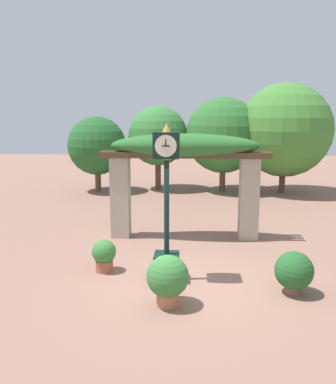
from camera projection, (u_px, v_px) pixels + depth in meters
ground_plane at (181, 283)px, 8.86m from camera, size 60.00×60.00×0.00m
pedestal_clock at (167, 208)px, 8.77m from camera, size 0.55×0.59×3.45m
pergola at (184, 161)px, 11.83m from camera, size 4.95×1.14×3.10m
potted_plant_near_left at (104, 254)px, 9.49m from camera, size 0.56×0.56×0.76m
potted_plant_near_right at (168, 278)px, 7.73m from camera, size 0.82×0.82×1.00m
potted_plant_far_left at (294, 271)px, 8.27m from camera, size 0.79×0.79×0.89m
tree_line at (227, 134)px, 19.20m from camera, size 12.41×4.35×5.14m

